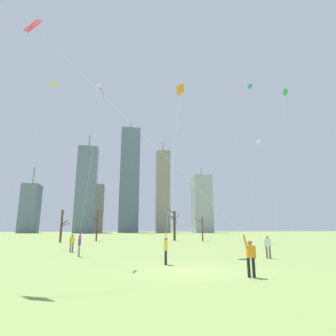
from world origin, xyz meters
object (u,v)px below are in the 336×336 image
(distant_kite_drifting_right_green, at_px, (284,105))
(distant_kite_drifting_left_white, at_px, (258,148))
(kite_flyer_foreground_left_red, at_px, (184,185))
(distant_kite_low_near_trees_teal, at_px, (246,104))
(kite_flyer_midfield_center_purple, at_px, (82,223))
(bystander_watching_nearby, at_px, (72,242))
(bare_tree_left_of_center, at_px, (97,224))
(bare_tree_far_right_edge, at_px, (62,225))
(bare_tree_right_of_center, at_px, (202,227))
(kite_flyer_midfield_left_orange, at_px, (171,192))
(bystander_far_off_by_trees, at_px, (268,246))
(bare_tree_rightmost, at_px, (174,224))
(distant_kite_high_overhead_yellow, at_px, (47,102))

(distant_kite_drifting_right_green, height_order, distant_kite_drifting_left_white, distant_kite_drifting_right_green)
(kite_flyer_foreground_left_red, relative_size, distant_kite_low_near_trees_teal, 0.55)
(distant_kite_low_near_trees_teal, bearing_deg, distant_kite_drifting_right_green, -60.81)
(kite_flyer_midfield_center_purple, distance_m, bystander_watching_nearby, 5.45)
(kite_flyer_foreground_left_red, bearing_deg, kite_flyer_midfield_center_purple, 119.82)
(bare_tree_left_of_center, bearing_deg, kite_flyer_foreground_left_red, -80.55)
(bare_tree_far_right_edge, bearing_deg, bare_tree_right_of_center, 0.18)
(bystander_watching_nearby, relative_size, distant_kite_drifting_right_green, 0.07)
(kite_flyer_midfield_left_orange, xyz_separation_m, bystander_watching_nearby, (-7.73, 8.60, -3.81))
(distant_kite_drifting_right_green, distance_m, bare_tree_far_right_edge, 38.98)
(bare_tree_right_of_center, bearing_deg, kite_flyer_midfield_left_orange, -111.57)
(distant_kite_drifting_right_green, height_order, bare_tree_left_of_center, distant_kite_drifting_right_green)
(bare_tree_far_right_edge, bearing_deg, bystander_far_off_by_trees, -55.05)
(kite_flyer_midfield_center_purple, relative_size, bare_tree_rightmost, 2.18)
(distant_kite_low_near_trees_teal, bearing_deg, bare_tree_rightmost, 127.28)
(bare_tree_far_right_edge, xyz_separation_m, bare_tree_left_of_center, (5.28, 3.68, 0.34))
(distant_kite_high_overhead_yellow, bearing_deg, bare_tree_far_right_edge, 80.63)
(kite_flyer_midfield_center_purple, xyz_separation_m, kite_flyer_foreground_left_red, (5.69, -9.93, 1.65))
(distant_kite_low_near_trees_teal, bearing_deg, bystander_watching_nearby, -155.77)
(bare_tree_left_of_center, bearing_deg, distant_kite_low_near_trees_teal, -28.35)
(bystander_watching_nearby, relative_size, distant_kite_drifting_left_white, 0.08)
(bare_tree_far_right_edge, height_order, bare_tree_left_of_center, bare_tree_left_of_center)
(bystander_watching_nearby, xyz_separation_m, distant_kite_drifting_left_white, (30.95, 20.05, 16.85))
(bare_tree_far_right_edge, bearing_deg, bare_tree_rightmost, 10.09)
(kite_flyer_foreground_left_red, distance_m, bystander_far_off_by_trees, 10.89)
(bystander_far_off_by_trees, xyz_separation_m, bare_tree_rightmost, (-0.39, 31.61, 2.09))
(kite_flyer_midfield_center_purple, distance_m, bare_tree_far_right_edge, 25.57)
(bare_tree_far_right_edge, bearing_deg, distant_kite_drifting_left_white, 0.34)
(kite_flyer_midfield_left_orange, relative_size, bystander_watching_nearby, 10.30)
(distant_kite_drifting_right_green, height_order, bare_tree_right_of_center, distant_kite_drifting_right_green)
(bystander_far_off_by_trees, xyz_separation_m, bare_tree_right_of_center, (3.91, 28.25, 1.49))
(distant_kite_drifting_left_white, relative_size, bare_tree_left_of_center, 3.61)
(distant_kite_drifting_right_green, distance_m, bare_tree_right_of_center, 24.13)
(bystander_watching_nearby, bearing_deg, distant_kite_drifting_right_green, 10.90)
(bare_tree_rightmost, xyz_separation_m, bare_tree_right_of_center, (4.30, -3.36, -0.59))
(kite_flyer_midfield_left_orange, xyz_separation_m, bystander_far_off_by_trees, (7.36, 0.27, -3.81))
(kite_flyer_foreground_left_red, bearing_deg, distant_kite_high_overhead_yellow, 117.94)
(kite_flyer_midfield_left_orange, bearing_deg, distant_kite_high_overhead_yellow, 126.67)
(kite_flyer_foreground_left_red, distance_m, bare_tree_right_of_center, 36.88)
(bare_tree_left_of_center, xyz_separation_m, bare_tree_right_of_center, (18.32, -3.61, -0.59))
(bare_tree_rightmost, bearing_deg, kite_flyer_foreground_left_red, -101.27)
(distant_kite_low_near_trees_teal, height_order, bare_tree_rightmost, distant_kite_low_near_trees_teal)
(kite_flyer_midfield_center_purple, relative_size, bystander_watching_nearby, 7.72)
(distant_kite_high_overhead_yellow, distance_m, bare_tree_right_of_center, 31.95)
(bare_tree_left_of_center, bearing_deg, bystander_far_off_by_trees, -65.66)
(distant_kite_high_overhead_yellow, bearing_deg, kite_flyer_foreground_left_red, -62.06)
(bare_tree_right_of_center, bearing_deg, kite_flyer_midfield_center_purple, -125.23)
(bare_tree_rightmost, distance_m, bare_tree_far_right_edge, 19.60)
(bystander_watching_nearby, distance_m, distant_kite_high_overhead_yellow, 21.98)
(kite_flyer_foreground_left_red, relative_size, bare_tree_far_right_edge, 2.71)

